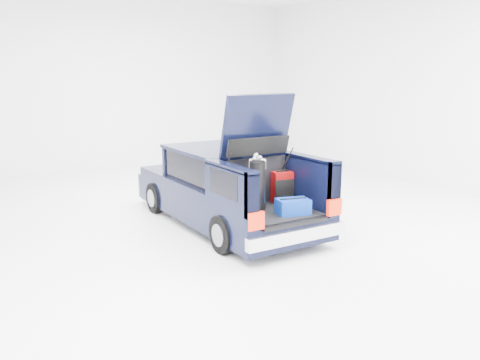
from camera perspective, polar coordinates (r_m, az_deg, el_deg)
ground at (r=9.64m, az=-1.55°, el=-4.96°), size 14.00×14.00×0.00m
car at (r=9.55m, az=-1.89°, el=-0.94°), size 1.87×4.65×2.47m
red_suitcase at (r=8.79m, az=4.78°, el=-0.80°), size 0.38×0.28×0.57m
black_golf_bag at (r=8.08m, az=1.91°, el=-0.77°), size 0.31×0.35×0.94m
blue_golf_bag at (r=8.30m, az=1.96°, el=-0.44°), size 0.30×0.30×0.93m
blue_duffel at (r=8.11m, az=5.96°, el=-2.97°), size 0.57×0.44×0.27m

